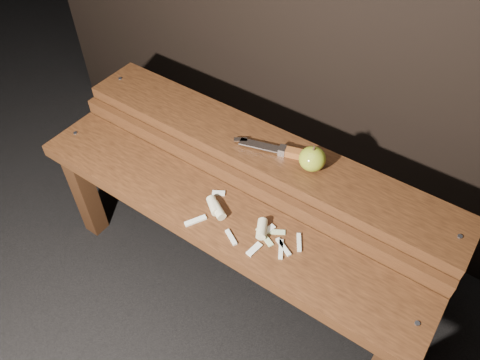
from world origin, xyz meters
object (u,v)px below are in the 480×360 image
Objects in this scene: bench_front_tier at (215,230)px; knife at (292,153)px; apple at (312,159)px; bench_rear_tier at (260,167)px.

knife reaches higher than bench_front_tier.
apple is 0.07m from knife.
bench_rear_tier is at bearing -178.43° from apple.
bench_front_tier is 4.73× the size of knife.
knife reaches higher than bench_rear_tier.
bench_rear_tier is (0.00, 0.23, 0.06)m from bench_front_tier.
bench_rear_tier is 4.73× the size of knife.
bench_rear_tier is at bearing 90.00° from bench_front_tier.
bench_front_tier is 1.00× the size of bench_rear_tier.
knife is at bearing 9.39° from bench_rear_tier.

